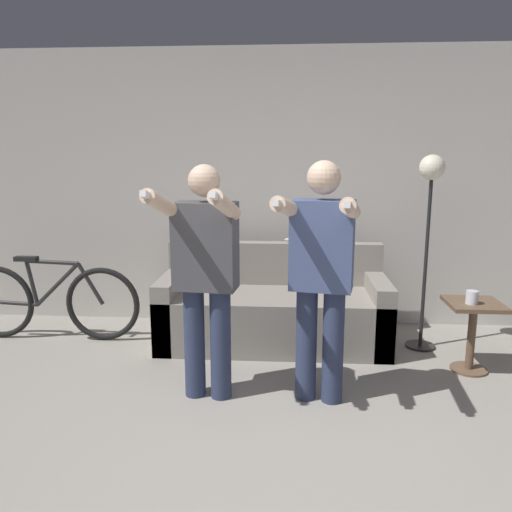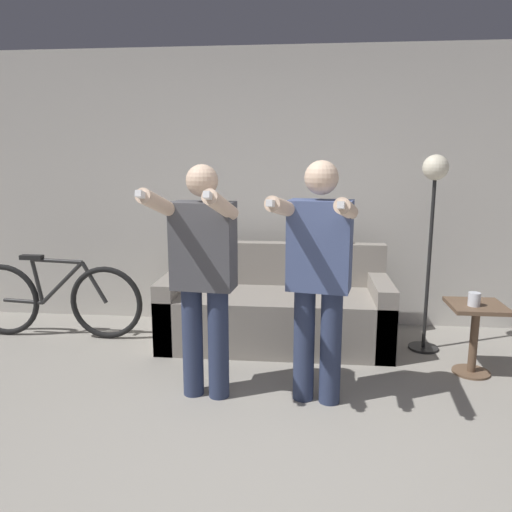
{
  "view_description": "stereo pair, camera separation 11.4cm",
  "coord_description": "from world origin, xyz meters",
  "px_view_note": "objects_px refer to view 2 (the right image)",
  "views": [
    {
      "loc": [
        0.01,
        -2.11,
        1.61
      ],
      "look_at": [
        -0.24,
        1.54,
        0.88
      ],
      "focal_mm": 35.0,
      "sensor_mm": 36.0,
      "label": 1
    },
    {
      "loc": [
        0.12,
        -2.1,
        1.61
      ],
      "look_at": [
        -0.24,
        1.54,
        0.88
      ],
      "focal_mm": 35.0,
      "sensor_mm": 36.0,
      "label": 2
    }
  ],
  "objects_px": {
    "couch": "(275,311)",
    "bicycle": "(55,300)",
    "cat": "(324,235)",
    "cup": "(474,299)",
    "person_left": "(203,268)",
    "person_right": "(319,268)",
    "side_table": "(475,325)",
    "floor_lamp": "(433,201)"
  },
  "relations": [
    {
      "from": "bicycle",
      "to": "person_right",
      "type": "bearing_deg",
      "value": -23.48
    },
    {
      "from": "couch",
      "to": "bicycle",
      "type": "relative_size",
      "value": 1.2
    },
    {
      "from": "person_right",
      "to": "side_table",
      "type": "relative_size",
      "value": 2.93
    },
    {
      "from": "couch",
      "to": "person_left",
      "type": "relative_size",
      "value": 1.24
    },
    {
      "from": "bicycle",
      "to": "floor_lamp",
      "type": "bearing_deg",
      "value": 0.3
    },
    {
      "from": "person_left",
      "to": "cup",
      "type": "height_order",
      "value": "person_left"
    },
    {
      "from": "cup",
      "to": "bicycle",
      "type": "distance_m",
      "value": 3.51
    },
    {
      "from": "side_table",
      "to": "cup",
      "type": "xyz_separation_m",
      "value": [
        -0.04,
        -0.05,
        0.21
      ]
    },
    {
      "from": "cat",
      "to": "side_table",
      "type": "height_order",
      "value": "cat"
    },
    {
      "from": "person_left",
      "to": "cup",
      "type": "distance_m",
      "value": 1.99
    },
    {
      "from": "couch",
      "to": "side_table",
      "type": "bearing_deg",
      "value": -18.18
    },
    {
      "from": "cat",
      "to": "floor_lamp",
      "type": "distance_m",
      "value": 0.98
    },
    {
      "from": "person_right",
      "to": "couch",
      "type": "bearing_deg",
      "value": 118.32
    },
    {
      "from": "person_right",
      "to": "cat",
      "type": "distance_m",
      "value": 1.36
    },
    {
      "from": "person_right",
      "to": "cup",
      "type": "height_order",
      "value": "person_right"
    },
    {
      "from": "side_table",
      "to": "floor_lamp",
      "type": "bearing_deg",
      "value": 118.37
    },
    {
      "from": "couch",
      "to": "person_right",
      "type": "xyz_separation_m",
      "value": [
        0.34,
        -1.06,
        0.63
      ]
    },
    {
      "from": "floor_lamp",
      "to": "cup",
      "type": "xyz_separation_m",
      "value": [
        0.21,
        -0.51,
        -0.67
      ]
    },
    {
      "from": "floor_lamp",
      "to": "side_table",
      "type": "xyz_separation_m",
      "value": [
        0.25,
        -0.46,
        -0.88
      ]
    },
    {
      "from": "person_left",
      "to": "floor_lamp",
      "type": "relative_size",
      "value": 0.96
    },
    {
      "from": "couch",
      "to": "bicycle",
      "type": "bearing_deg",
      "value": -178.48
    },
    {
      "from": "person_right",
      "to": "bicycle",
      "type": "relative_size",
      "value": 0.98
    },
    {
      "from": "cat",
      "to": "cup",
      "type": "bearing_deg",
      "value": -38.47
    },
    {
      "from": "person_left",
      "to": "side_table",
      "type": "distance_m",
      "value": 2.08
    },
    {
      "from": "person_left",
      "to": "person_right",
      "type": "distance_m",
      "value": 0.75
    },
    {
      "from": "person_left",
      "to": "cat",
      "type": "xyz_separation_m",
      "value": [
        0.83,
        1.36,
        0.01
      ]
    },
    {
      "from": "cup",
      "to": "person_left",
      "type": "bearing_deg",
      "value": -164.74
    },
    {
      "from": "person_left",
      "to": "side_table",
      "type": "relative_size",
      "value": 2.88
    },
    {
      "from": "person_left",
      "to": "bicycle",
      "type": "relative_size",
      "value": 0.96
    },
    {
      "from": "side_table",
      "to": "cup",
      "type": "height_order",
      "value": "cup"
    },
    {
      "from": "floor_lamp",
      "to": "cup",
      "type": "bearing_deg",
      "value": -67.52
    },
    {
      "from": "person_right",
      "to": "floor_lamp",
      "type": "height_order",
      "value": "floor_lamp"
    },
    {
      "from": "person_left",
      "to": "cat",
      "type": "bearing_deg",
      "value": 64.6
    },
    {
      "from": "cat",
      "to": "side_table",
      "type": "xyz_separation_m",
      "value": [
        1.1,
        -0.8,
        -0.53
      ]
    },
    {
      "from": "person_left",
      "to": "person_right",
      "type": "bearing_deg",
      "value": 5.92
    },
    {
      "from": "person_right",
      "to": "floor_lamp",
      "type": "distance_m",
      "value": 1.43
    },
    {
      "from": "couch",
      "to": "side_table",
      "type": "relative_size",
      "value": 3.57
    },
    {
      "from": "cat",
      "to": "cup",
      "type": "xyz_separation_m",
      "value": [
        1.06,
        -0.84,
        -0.32
      ]
    },
    {
      "from": "person_left",
      "to": "cup",
      "type": "bearing_deg",
      "value": 21.19
    },
    {
      "from": "couch",
      "to": "person_left",
      "type": "height_order",
      "value": "person_left"
    },
    {
      "from": "side_table",
      "to": "couch",
      "type": "bearing_deg",
      "value": 161.82
    },
    {
      "from": "side_table",
      "to": "cup",
      "type": "relative_size",
      "value": 5.46
    }
  ]
}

